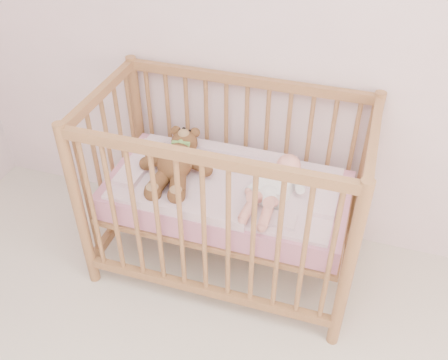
% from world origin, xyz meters
% --- Properties ---
extents(wall_back, '(4.00, 0.02, 2.70)m').
position_xyz_m(wall_back, '(0.00, 2.00, 1.35)').
color(wall_back, white).
rests_on(wall_back, floor).
extents(crib, '(1.36, 0.76, 1.00)m').
position_xyz_m(crib, '(-0.29, 1.60, 0.50)').
color(crib, '#9D6B42').
rests_on(crib, floor).
extents(mattress, '(1.22, 0.62, 0.13)m').
position_xyz_m(mattress, '(-0.29, 1.60, 0.49)').
color(mattress, '#C3798E').
rests_on(mattress, crib).
extents(blanket, '(1.10, 0.58, 0.06)m').
position_xyz_m(blanket, '(-0.29, 1.60, 0.56)').
color(blanket, '#D290A8').
rests_on(blanket, mattress).
extents(baby, '(0.36, 0.59, 0.13)m').
position_xyz_m(baby, '(-0.04, 1.58, 0.64)').
color(baby, white).
rests_on(baby, blanket).
extents(teddy_bear, '(0.47, 0.61, 0.16)m').
position_xyz_m(teddy_bear, '(-0.56, 1.58, 0.65)').
color(teddy_bear, brown).
rests_on(teddy_bear, blanket).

